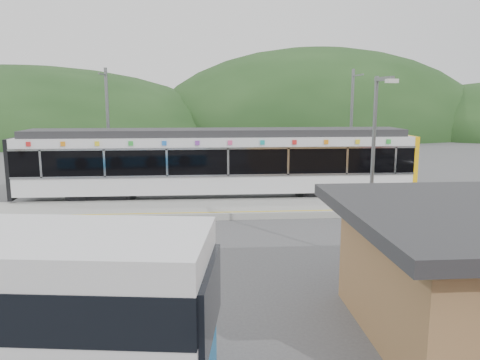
{
  "coord_description": "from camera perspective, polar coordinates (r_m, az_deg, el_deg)",
  "views": [
    {
      "loc": [
        -1.62,
        -18.34,
        5.31
      ],
      "look_at": [
        -0.13,
        1.0,
        1.93
      ],
      "focal_mm": 35.0,
      "sensor_mm": 36.0,
      "label": 1
    }
  ],
  "objects": [
    {
      "name": "catenary_mast_west",
      "position": [
        27.48,
        -15.78,
        6.06
      ],
      "size": [
        0.18,
        1.8,
        7.0
      ],
      "color": "slate",
      "rests_on": "ground"
    },
    {
      "name": "hills",
      "position": [
        25.44,
        13.58,
        -2.44
      ],
      "size": [
        146.0,
        149.0,
        26.0
      ],
      "color": "#1E3D19",
      "rests_on": "ground"
    },
    {
      "name": "yellow_line",
      "position": [
        21.0,
        0.14,
        -3.89
      ],
      "size": [
        26.0,
        0.1,
        0.01
      ],
      "primitive_type": "cube",
      "color": "yellow",
      "rests_on": "platform"
    },
    {
      "name": "platform",
      "position": [
        22.3,
        -0.12,
        -3.49
      ],
      "size": [
        26.0,
        3.2,
        0.3
      ],
      "primitive_type": "cube",
      "color": "#9E9E99",
      "rests_on": "ground"
    },
    {
      "name": "lamp_post",
      "position": [
        15.37,
        16.07,
        3.05
      ],
      "size": [
        0.37,
        1.07,
        6.0
      ],
      "rotation": [
        0.0,
        0.0,
        0.14
      ],
      "color": "slate",
      "rests_on": "ground"
    },
    {
      "name": "catenary_mast_east",
      "position": [
        28.29,
        13.42,
        6.26
      ],
      "size": [
        0.18,
        1.8,
        7.0
      ],
      "color": "slate",
      "rests_on": "ground"
    },
    {
      "name": "ground",
      "position": [
        19.16,
        0.62,
        -6.2
      ],
      "size": [
        120.0,
        120.0,
        0.0
      ],
      "primitive_type": "plane",
      "color": "#4C4C4F",
      "rests_on": "ground"
    },
    {
      "name": "train",
      "position": [
        24.56,
        -2.76,
        2.29
      ],
      "size": [
        20.44,
        3.01,
        3.74
      ],
      "color": "black",
      "rests_on": "ground"
    }
  ]
}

